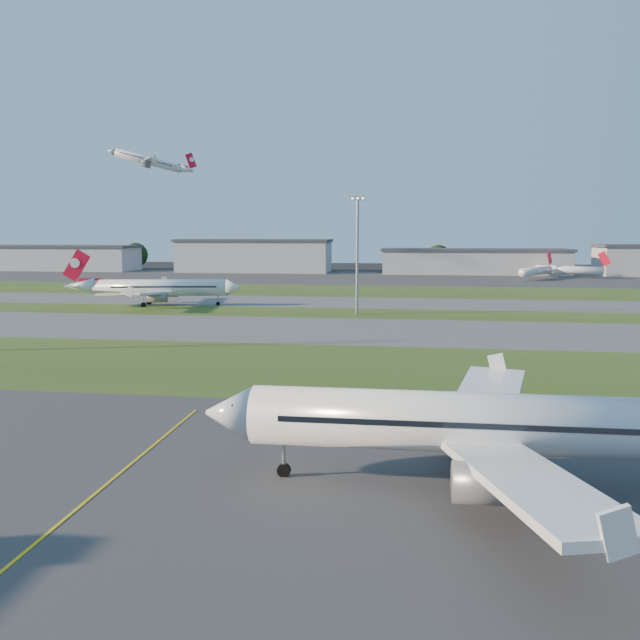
% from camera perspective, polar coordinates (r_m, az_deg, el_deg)
% --- Properties ---
extents(grass_strip_a, '(300.00, 34.00, 0.01)m').
position_cam_1_polar(grass_strip_a, '(87.01, -9.62, -4.05)').
color(grass_strip_a, '#314617').
rests_on(grass_strip_a, ground).
extents(taxiway_a, '(300.00, 32.00, 0.01)m').
position_cam_1_polar(taxiway_a, '(118.36, -4.79, -0.79)').
color(taxiway_a, '#515154').
rests_on(taxiway_a, ground).
extents(grass_strip_b, '(300.00, 18.00, 0.01)m').
position_cam_1_polar(grass_strip_b, '(142.61, -2.57, 0.72)').
color(grass_strip_b, '#314617').
rests_on(grass_strip_b, ground).
extents(taxiway_b, '(300.00, 26.00, 0.01)m').
position_cam_1_polar(taxiway_b, '(164.13, -1.16, 1.67)').
color(taxiway_b, '#515154').
rests_on(taxiway_b, ground).
extents(grass_strip_c, '(300.00, 40.00, 0.01)m').
position_cam_1_polar(grass_strip_c, '(196.61, 0.38, 2.71)').
color(grass_strip_c, '#314617').
rests_on(grass_strip_c, ground).
extents(apron_far, '(400.00, 80.00, 0.01)m').
position_cam_1_polar(apron_far, '(256.01, 2.18, 3.92)').
color(apron_far, '#333335').
rests_on(apron_far, ground).
extents(yellow_line, '(0.25, 60.00, 0.02)m').
position_cam_1_polar(yellow_line, '(40.12, -26.42, -19.43)').
color(yellow_line, gold).
rests_on(yellow_line, ground).
extents(airliner_parked, '(41.75, 35.45, 13.04)m').
position_cam_1_polar(airliner_parked, '(45.88, 15.59, -9.24)').
color(airliner_parked, white).
rests_on(airliner_parked, ground).
extents(airliner_taxiing, '(40.00, 33.68, 12.55)m').
position_cam_1_polar(airliner_taxiing, '(159.73, -14.47, 2.83)').
color(airliner_taxiing, white).
rests_on(airliner_taxiing, ground).
extents(airliner_departing, '(30.60, 26.03, 10.17)m').
position_cam_1_polar(airliner_departing, '(271.82, -15.38, 13.83)').
color(airliner_departing, white).
extents(mini_jet_near, '(17.24, 24.80, 9.48)m').
position_cam_1_polar(mini_jet_near, '(259.17, 19.17, 4.26)').
color(mini_jet_near, white).
rests_on(mini_jet_near, ground).
extents(mini_jet_far, '(26.47, 14.27, 9.48)m').
position_cam_1_polar(mini_jet_far, '(273.01, 21.85, 4.29)').
color(mini_jet_far, white).
rests_on(mini_jet_far, ground).
extents(light_mast_centre, '(3.20, 0.70, 25.80)m').
position_cam_1_polar(light_mast_centre, '(137.53, 3.43, 6.63)').
color(light_mast_centre, gray).
rests_on(light_mast_centre, ground).
extents(hangar_far_west, '(91.80, 23.00, 12.20)m').
position_cam_1_polar(hangar_far_west, '(334.42, -23.85, 5.24)').
color(hangar_far_west, '#9C9FA4').
rests_on(hangar_far_west, ground).
extents(hangar_west, '(71.40, 23.00, 15.20)m').
position_cam_1_polar(hangar_west, '(293.00, -6.04, 5.88)').
color(hangar_west, '#9C9FA4').
rests_on(hangar_west, ground).
extents(hangar_east, '(81.60, 23.00, 11.20)m').
position_cam_1_polar(hangar_east, '(285.78, 13.90, 5.24)').
color(hangar_east, '#9C9FA4').
rests_on(hangar_east, ground).
extents(tree_west, '(12.10, 12.10, 13.20)m').
position_cam_1_polar(tree_west, '(328.74, -16.50, 5.73)').
color(tree_west, black).
rests_on(tree_west, ground).
extents(tree_mid_west, '(9.90, 9.90, 10.80)m').
position_cam_1_polar(tree_mid_west, '(298.87, -0.84, 5.62)').
color(tree_mid_west, black).
rests_on(tree_mid_west, ground).
extents(tree_mid_east, '(11.55, 11.55, 12.60)m').
position_cam_1_polar(tree_mid_east, '(298.58, 10.76, 5.66)').
color(tree_mid_east, black).
rests_on(tree_mid_east, ground).
extents(tree_east, '(10.45, 10.45, 11.40)m').
position_cam_1_polar(tree_east, '(309.33, 24.84, 5.03)').
color(tree_east, black).
rests_on(tree_east, ground).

